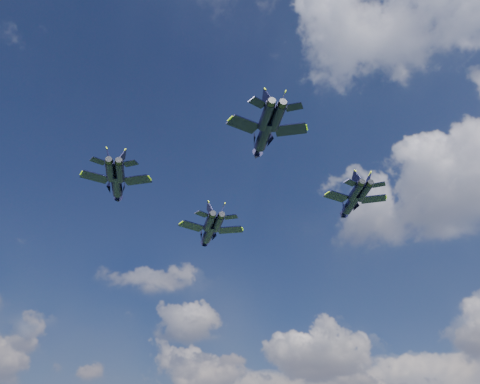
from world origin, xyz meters
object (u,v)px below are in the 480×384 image
jet_left (117,185)px  jet_slot (264,136)px  jet_right (351,204)px  jet_lead (209,233)px

jet_left → jet_slot: jet_slot is taller
jet_left → jet_right: 40.99m
jet_lead → jet_slot: jet_lead is taller
jet_left → jet_right: jet_left is taller
jet_right → jet_slot: bearing=-138.0°
jet_slot → jet_left: bearing=140.5°
jet_lead → jet_slot: (30.86, -22.59, -1.53)m
jet_right → jet_slot: jet_slot is taller
jet_lead → jet_left: bearing=-134.4°
jet_lead → jet_right: jet_lead is taller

